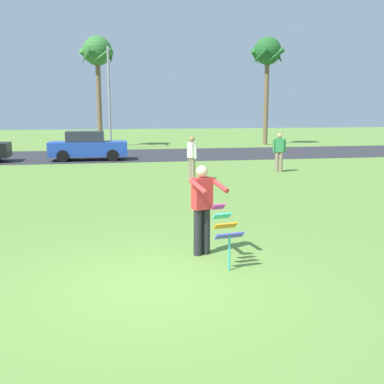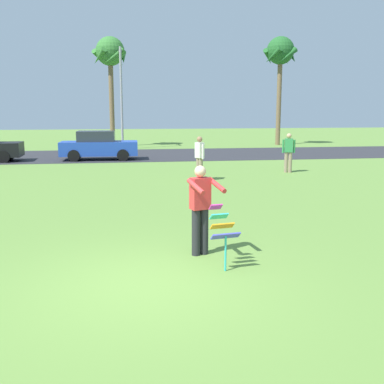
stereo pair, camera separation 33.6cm
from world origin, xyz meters
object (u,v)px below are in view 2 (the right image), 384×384
at_px(palm_tree_centre_far, 280,55).
at_px(person_kite_flyer, 201,207).
at_px(parked_car_blue, 99,146).
at_px(streetlight_pole, 121,92).
at_px(person_walker_far, 200,157).
at_px(person_walker_near, 289,151).
at_px(palm_tree_right_near, 110,56).
at_px(kite_held, 222,228).

bearing_deg(palm_tree_centre_far, person_kite_flyer, -112.19).
distance_m(person_kite_flyer, parked_car_blue, 17.84).
xyz_separation_m(palm_tree_centre_far, streetlight_pole, (-12.16, -1.92, -2.87)).
distance_m(parked_car_blue, person_walker_far, 9.35).
bearing_deg(person_walker_near, person_kite_flyer, -118.08).
xyz_separation_m(person_kite_flyer, palm_tree_centre_far, (10.89, 26.70, 5.92)).
xyz_separation_m(streetlight_pole, person_walker_far, (2.87, -15.48, -3.06)).
height_order(parked_car_blue, palm_tree_right_near, palm_tree_right_near).
relative_size(palm_tree_right_near, streetlight_pole, 1.15).
xyz_separation_m(kite_held, palm_tree_right_near, (-2.23, 27.87, 5.91)).
bearing_deg(person_kite_flyer, person_walker_near, 61.92).
xyz_separation_m(parked_car_blue, person_walker_near, (8.53, -6.60, 0.16)).
distance_m(person_walker_near, person_walker_far, 4.64).
xyz_separation_m(person_kite_flyer, person_walker_far, (1.59, 9.31, -0.02)).
xyz_separation_m(person_walker_near, person_walker_far, (-4.30, -1.74, 0.00)).
xyz_separation_m(palm_tree_right_near, palm_tree_centre_far, (12.88, -0.38, 0.23)).
bearing_deg(person_kite_flyer, person_walker_far, 80.29).
bearing_deg(palm_tree_centre_far, kite_held, -111.17).
height_order(person_kite_flyer, palm_tree_centre_far, palm_tree_centre_far).
relative_size(person_kite_flyer, parked_car_blue, 0.41).
distance_m(kite_held, person_walker_near, 13.12).
bearing_deg(person_kite_flyer, kite_held, -72.91).
relative_size(palm_tree_right_near, person_walker_far, 4.63).
relative_size(streetlight_pole, person_walker_far, 4.05).
xyz_separation_m(parked_car_blue, palm_tree_right_near, (0.65, 9.43, 5.87)).
bearing_deg(person_walker_near, streetlight_pole, 117.55).
relative_size(kite_held, palm_tree_centre_far, 0.13).
bearing_deg(parked_car_blue, person_kite_flyer, -81.50).
distance_m(person_kite_flyer, streetlight_pole, 25.00).
height_order(parked_car_blue, person_walker_near, person_walker_near).
bearing_deg(person_walker_far, person_kite_flyer, -99.71).
xyz_separation_m(palm_tree_right_near, person_walker_far, (3.58, -17.77, -5.71)).
bearing_deg(palm_tree_right_near, person_kite_flyer, -85.80).
distance_m(palm_tree_centre_far, person_walker_far, 20.59).
bearing_deg(person_walker_far, person_walker_near, 22.03).
distance_m(person_kite_flyer, person_walker_far, 9.44).
distance_m(parked_car_blue, palm_tree_right_near, 11.12).
distance_m(kite_held, palm_tree_right_near, 28.57).
distance_m(palm_tree_right_near, palm_tree_centre_far, 12.89).
height_order(palm_tree_centre_far, person_walker_far, palm_tree_centre_far).
bearing_deg(streetlight_pole, palm_tree_right_near, 107.34).
distance_m(palm_tree_centre_far, person_walker_near, 17.47).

